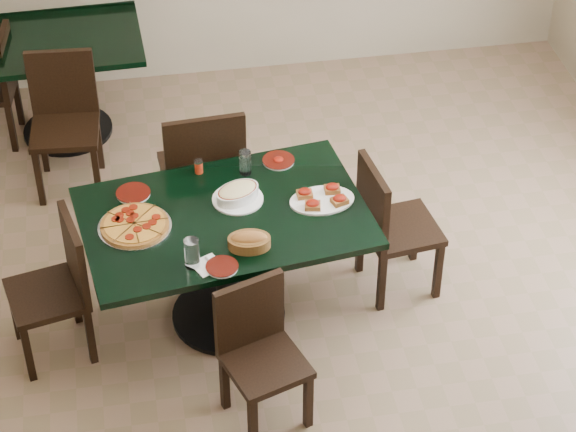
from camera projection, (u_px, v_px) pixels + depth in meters
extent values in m
plane|color=#7D5F48|center=(295.00, 321.00, 6.41)|extent=(5.50, 5.50, 0.00)
cube|color=black|center=(224.00, 218.00, 5.98)|extent=(1.63, 1.17, 0.04)
cylinder|color=black|center=(227.00, 270.00, 6.22)|extent=(0.13, 0.13, 0.71)
cylinder|color=black|center=(229.00, 314.00, 6.44)|extent=(0.65, 0.65, 0.03)
cube|color=black|center=(55.00, 41.00, 7.41)|extent=(1.16, 0.86, 0.04)
cylinder|color=black|center=(62.00, 89.00, 7.64)|extent=(0.12, 0.12, 0.71)
cylinder|color=black|center=(68.00, 130.00, 7.86)|extent=(0.62, 0.62, 0.03)
cube|color=black|center=(201.00, 172.00, 6.71)|extent=(0.50, 0.50, 0.04)
cube|color=black|center=(206.00, 156.00, 6.38)|extent=(0.47, 0.07, 0.50)
cube|color=black|center=(230.00, 180.00, 7.06)|extent=(0.04, 0.04, 0.46)
cube|color=black|center=(243.00, 220.00, 6.75)|extent=(0.04, 0.04, 0.46)
cube|color=black|center=(165.00, 189.00, 6.99)|extent=(0.04, 0.04, 0.46)
cube|color=black|center=(176.00, 230.00, 6.68)|extent=(0.04, 0.04, 0.46)
cube|color=black|center=(266.00, 364.00, 5.63)|extent=(0.48, 0.48, 0.04)
cube|color=black|center=(249.00, 312.00, 5.60)|extent=(0.37, 0.16, 0.40)
cube|color=black|center=(253.00, 424.00, 5.59)|extent=(0.05, 0.05, 0.36)
cube|color=black|center=(225.00, 382.00, 5.81)|extent=(0.05, 0.05, 0.36)
cube|color=black|center=(308.00, 401.00, 5.71)|extent=(0.05, 0.05, 0.36)
cube|color=black|center=(278.00, 361.00, 5.92)|extent=(0.05, 0.05, 0.36)
cube|color=black|center=(401.00, 229.00, 6.40)|extent=(0.46, 0.46, 0.04)
cube|color=black|center=(373.00, 202.00, 6.20)|extent=(0.10, 0.41, 0.44)
cube|color=black|center=(438.00, 270.00, 6.45)|extent=(0.05, 0.05, 0.40)
cube|color=black|center=(381.00, 283.00, 6.37)|extent=(0.05, 0.05, 0.40)
cube|color=black|center=(415.00, 233.00, 6.71)|extent=(0.05, 0.05, 0.40)
cube|color=black|center=(360.00, 245.00, 6.62)|extent=(0.05, 0.05, 0.40)
cube|color=black|center=(47.00, 295.00, 5.98)|extent=(0.48, 0.48, 0.04)
cube|color=black|center=(74.00, 254.00, 5.89)|extent=(0.13, 0.40, 0.43)
cube|color=black|center=(15.00, 312.00, 6.19)|extent=(0.05, 0.05, 0.39)
cube|color=black|center=(75.00, 296.00, 6.29)|extent=(0.05, 0.05, 0.39)
cube|color=black|center=(28.00, 353.00, 5.95)|extent=(0.05, 0.05, 0.39)
cube|color=black|center=(90.00, 336.00, 6.05)|extent=(0.05, 0.05, 0.39)
cube|color=black|center=(65.00, 131.00, 7.12)|extent=(0.45, 0.45, 0.04)
cube|color=black|center=(62.00, 82.00, 7.11)|extent=(0.43, 0.07, 0.45)
cube|color=black|center=(39.00, 178.00, 7.11)|extent=(0.04, 0.04, 0.41)
cube|color=black|center=(43.00, 145.00, 7.39)|extent=(0.04, 0.04, 0.41)
cube|color=black|center=(97.00, 175.00, 7.14)|extent=(0.04, 0.04, 0.41)
cube|color=black|center=(99.00, 142.00, 7.42)|extent=(0.04, 0.04, 0.41)
cube|color=black|center=(7.00, 61.00, 7.43)|extent=(0.08, 0.39, 0.41)
cube|color=black|center=(18.00, 102.00, 7.83)|extent=(0.04, 0.04, 0.37)
cube|color=black|center=(12.00, 128.00, 7.58)|extent=(0.04, 0.04, 0.37)
cylinder|color=silver|center=(135.00, 227.00, 5.88)|extent=(0.39, 0.39, 0.01)
cylinder|color=#8D5E1E|center=(135.00, 225.00, 5.88)|extent=(0.36, 0.36, 0.02)
cylinder|color=orange|center=(135.00, 224.00, 5.87)|extent=(0.32, 0.32, 0.01)
cylinder|color=white|center=(238.00, 199.00, 6.06)|extent=(0.28, 0.28, 0.01)
ellipsoid|color=beige|center=(237.00, 190.00, 6.02)|extent=(0.26, 0.23, 0.04)
ellipsoid|color=#9A5A2A|center=(249.00, 239.00, 5.73)|extent=(0.20, 0.11, 0.08)
cylinder|color=white|center=(222.00, 267.00, 5.64)|extent=(0.16, 0.16, 0.01)
cylinder|color=#3B0904|center=(222.00, 266.00, 5.63)|extent=(0.17, 0.17, 0.00)
cylinder|color=white|center=(279.00, 161.00, 6.33)|extent=(0.18, 0.18, 0.01)
cylinder|color=#3B0904|center=(279.00, 160.00, 6.33)|extent=(0.18, 0.18, 0.00)
ellipsoid|color=maroon|center=(279.00, 159.00, 6.33)|extent=(0.06, 0.06, 0.03)
cylinder|color=white|center=(133.00, 194.00, 6.10)|extent=(0.18, 0.18, 0.01)
cylinder|color=#3B0904|center=(133.00, 193.00, 6.10)|extent=(0.19, 0.19, 0.00)
cube|color=white|center=(208.00, 265.00, 5.66)|extent=(0.18, 0.18, 0.00)
cube|color=silver|center=(211.00, 264.00, 5.66)|extent=(0.07, 0.12, 0.00)
cylinder|color=white|center=(245.00, 162.00, 6.21)|extent=(0.07, 0.07, 0.14)
cylinder|color=white|center=(192.00, 253.00, 5.61)|extent=(0.08, 0.08, 0.16)
cylinder|color=red|center=(199.00, 167.00, 6.24)|extent=(0.05, 0.05, 0.07)
cylinder|color=silver|center=(198.00, 161.00, 6.21)|extent=(0.05, 0.05, 0.01)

